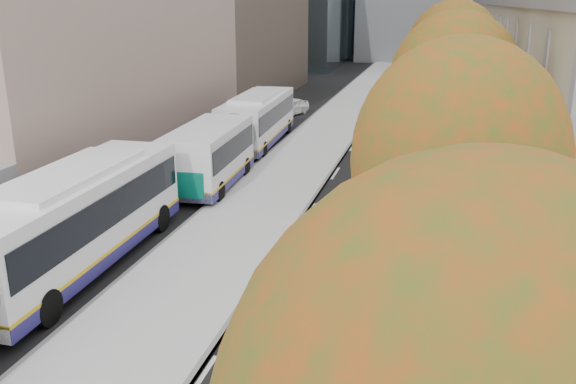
% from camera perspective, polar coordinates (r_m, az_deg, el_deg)
% --- Properties ---
extents(bus_platform, '(4.25, 150.00, 0.15)m').
position_cam_1_polar(bus_platform, '(35.66, 2.30, 4.22)').
color(bus_platform, silver).
rests_on(bus_platform, ground).
extents(sidewalk, '(4.75, 150.00, 0.08)m').
position_cam_1_polar(sidewalk, '(34.97, 15.25, 3.28)').
color(sidewalk, gray).
rests_on(sidewalk, ground).
extents(bus_shelter, '(1.90, 4.40, 2.53)m').
position_cam_1_polar(bus_shelter, '(11.90, 24.89, -14.92)').
color(bus_shelter, '#383A3F').
rests_on(bus_shelter, sidewalk).
extents(tree_c, '(4.20, 4.20, 7.28)m').
position_cam_1_polar(tree_c, '(12.36, 15.57, 2.80)').
color(tree_c, black).
rests_on(tree_c, sidewalk).
extents(tree_d, '(4.40, 4.40, 7.60)m').
position_cam_1_polar(tree_d, '(21.17, 15.29, 9.33)').
color(tree_d, black).
rests_on(tree_d, sidewalk).
extents(tree_e, '(4.60, 4.60, 7.92)m').
position_cam_1_polar(tree_e, '(30.09, 15.17, 12.01)').
color(tree_e, black).
rests_on(tree_e, sidewalk).
extents(bus_far, '(3.23, 17.09, 2.83)m').
position_cam_1_polar(bus_far, '(32.81, -4.52, 5.64)').
color(bus_far, white).
rests_on(bus_far, ground).
extents(distant_car, '(2.56, 3.94, 1.25)m').
position_cam_1_polar(distant_car, '(46.15, 0.21, 7.97)').
color(distant_car, white).
rests_on(distant_car, ground).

